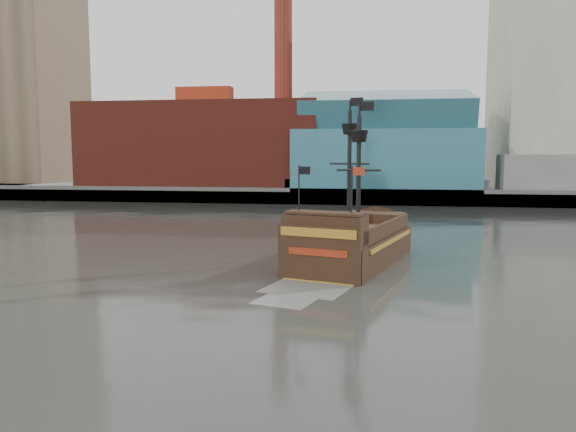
# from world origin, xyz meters

# --- Properties ---
(ground) EXTENTS (400.00, 400.00, 0.00)m
(ground) POSITION_xyz_m (0.00, 0.00, 0.00)
(ground) COLOR #2B2E29
(ground) RESTS_ON ground
(promenade_far) EXTENTS (220.00, 60.00, 2.00)m
(promenade_far) POSITION_xyz_m (0.00, 92.00, 1.00)
(promenade_far) COLOR slate
(promenade_far) RESTS_ON ground
(seawall) EXTENTS (220.00, 1.00, 2.60)m
(seawall) POSITION_xyz_m (0.00, 62.50, 1.30)
(seawall) COLOR #4C4C49
(seawall) RESTS_ON ground
(skyline) EXTENTS (149.00, 45.00, 62.00)m
(skyline) POSITION_xyz_m (5.21, 84.56, 24.55)
(skyline) COLOR brown
(skyline) RESTS_ON promenade_far
(pirate_ship) EXTENTS (9.83, 18.32, 13.14)m
(pirate_ship) POSITION_xyz_m (6.82, 13.95, 1.19)
(pirate_ship) COLOR black
(pirate_ship) RESTS_ON ground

